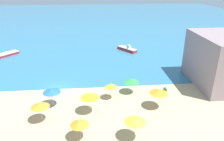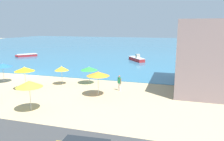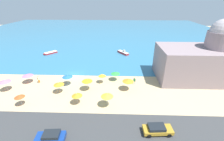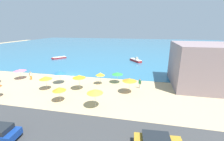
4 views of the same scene
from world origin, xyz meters
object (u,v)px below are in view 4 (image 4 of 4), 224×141
object	(u,v)px
beach_umbrella_10	(130,80)
beach_umbrella_8	(117,73)
beach_umbrella_7	(100,74)
beach_umbrella_0	(59,89)
beach_umbrella_4	(79,77)
bather_2	(31,75)
beach_umbrella_6	(60,72)
skiff_nearshore	(59,58)
beach_umbrella_5	(95,91)
beach_umbrella_11	(46,78)
beach_umbrella_3	(20,70)
bather_0	(140,83)
skiff_offshore	(136,60)

from	to	relation	value
beach_umbrella_10	beach_umbrella_8	bearing A→B (deg)	123.03
beach_umbrella_7	beach_umbrella_0	bearing A→B (deg)	-116.56
beach_umbrella_7	beach_umbrella_4	bearing A→B (deg)	-132.61
beach_umbrella_7	bather_2	size ratio (longest dim) A/B	1.35
beach_umbrella_6	skiff_nearshore	bearing A→B (deg)	121.16
beach_umbrella_5	skiff_nearshore	distance (m)	36.02
beach_umbrella_11	bather_2	world-z (taller)	beach_umbrella_11
beach_umbrella_0	beach_umbrella_3	world-z (taller)	beach_umbrella_0
beach_umbrella_10	skiff_nearshore	distance (m)	34.80
skiff_nearshore	bather_0	bearing A→B (deg)	-36.30
beach_umbrella_3	bather_2	bearing A→B (deg)	-0.40
bather_0	beach_umbrella_10	bearing A→B (deg)	-125.26
beach_umbrella_0	beach_umbrella_8	size ratio (longest dim) A/B	1.04
beach_umbrella_10	beach_umbrella_5	bearing A→B (deg)	-126.33
beach_umbrella_8	skiff_offshore	size ratio (longest dim) A/B	0.44
beach_umbrella_3	bather_0	bearing A→B (deg)	-0.06
beach_umbrella_0	beach_umbrella_4	bearing A→B (deg)	77.54
beach_umbrella_10	beach_umbrella_7	bearing A→B (deg)	153.95
beach_umbrella_11	bather_0	bearing A→B (deg)	13.68
beach_umbrella_0	beach_umbrella_11	xyz separation A→B (m)	(-4.58, 3.47, 0.20)
beach_umbrella_7	bather_2	bearing A→B (deg)	-178.20
beach_umbrella_0	skiff_offshore	bearing A→B (deg)	71.78
beach_umbrella_5	beach_umbrella_7	size ratio (longest dim) A/B	1.15
beach_umbrella_8	beach_umbrella_0	bearing A→B (deg)	-127.14
beach_umbrella_4	skiff_nearshore	distance (m)	29.12
skiff_nearshore	skiff_offshore	distance (m)	26.00
beach_umbrella_10	skiff_offshore	xyz separation A→B (m)	(-0.23, 23.59, -1.85)
beach_umbrella_4	beach_umbrella_5	distance (m)	6.92
beach_umbrella_10	skiff_offshore	bearing A→B (deg)	90.57
beach_umbrella_4	beach_umbrella_11	bearing A→B (deg)	-167.71
skiff_nearshore	beach_umbrella_10	bearing A→B (deg)	-41.01
beach_umbrella_10	bather_2	distance (m)	20.71
beach_umbrella_11	skiff_nearshore	bearing A→B (deg)	116.23
beach_umbrella_6	skiff_offshore	distance (m)	25.66
bather_2	skiff_nearshore	distance (m)	21.24
beach_umbrella_3	skiff_offshore	world-z (taller)	beach_umbrella_3
beach_umbrella_0	skiff_nearshore	xyz separation A→B (m)	(-16.57, 27.80, -1.63)
beach_umbrella_0	skiff_offshore	distance (m)	30.13
beach_umbrella_0	beach_umbrella_10	bearing A→B (deg)	27.40
beach_umbrella_5	bather_2	distance (m)	18.31
beach_umbrella_3	skiff_nearshore	size ratio (longest dim) A/B	0.54
beach_umbrella_5	skiff_offshore	xyz separation A→B (m)	(3.83, 29.12, -1.90)
beach_umbrella_11	bather_0	xyz separation A→B (m)	(15.87, 3.86, -1.18)
beach_umbrella_3	beach_umbrella_0	bearing A→B (deg)	-28.93
beach_umbrella_4	bather_0	size ratio (longest dim) A/B	1.53
beach_umbrella_0	beach_umbrella_8	bearing A→B (deg)	52.86
beach_umbrella_10	beach_umbrella_11	xyz separation A→B (m)	(-14.23, -1.53, -0.15)
beach_umbrella_8	skiff_nearshore	size ratio (longest dim) A/B	0.49
beach_umbrella_3	beach_umbrella_6	distance (m)	9.56
skiff_offshore	bather_2	bearing A→B (deg)	-133.70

